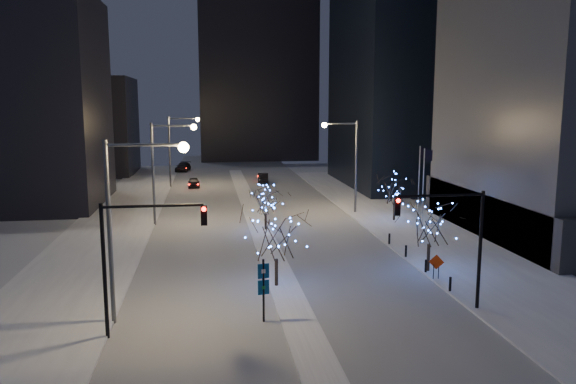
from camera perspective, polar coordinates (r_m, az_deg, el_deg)
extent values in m
plane|color=silver|center=(30.90, 1.33, -13.56)|extent=(160.00, 160.00, 0.00)
cube|color=#A6AAB4|center=(64.40, -3.84, -1.57)|extent=(20.00, 130.00, 0.02)
cube|color=white|center=(59.50, -3.46, -2.39)|extent=(2.00, 80.00, 0.15)
cube|color=white|center=(53.34, 13.79, -3.99)|extent=(10.00, 90.00, 0.15)
cube|color=white|center=(50.40, -18.60, -4.96)|extent=(8.00, 90.00, 0.15)
cube|color=black|center=(100.47, -20.54, 6.29)|extent=(18.00, 16.00, 16.00)
cube|color=black|center=(120.94, -3.18, 13.38)|extent=(24.00, 14.00, 42.00)
cylinder|color=#595E66|center=(31.34, -17.67, -4.06)|extent=(0.24, 0.24, 10.00)
cylinder|color=#595E66|center=(30.37, -14.36, 4.66)|extent=(4.00, 0.16, 0.16)
sphere|color=#FFD37F|center=(30.23, -10.57, 4.49)|extent=(0.56, 0.56, 0.56)
cylinder|color=#595E66|center=(55.79, -13.54, 1.73)|extent=(0.24, 0.24, 10.00)
cylinder|color=#595E66|center=(55.26, -11.65, 6.62)|extent=(4.00, 0.16, 0.16)
sphere|color=#FFD37F|center=(55.18, -9.56, 6.52)|extent=(0.56, 0.56, 0.56)
cylinder|color=#595E66|center=(80.58, -11.94, 3.98)|extent=(0.24, 0.24, 10.00)
cylinder|color=#595E66|center=(80.21, -10.62, 7.36)|extent=(4.00, 0.16, 0.16)
sphere|color=#FFD37F|center=(80.16, -9.17, 7.29)|extent=(0.56, 0.56, 0.56)
cylinder|color=#595E66|center=(60.61, 6.92, 2.48)|extent=(0.24, 0.24, 10.00)
cylinder|color=#595E66|center=(59.82, 5.37, 6.94)|extent=(3.50, 0.16, 0.16)
sphere|color=#FFD37F|center=(59.44, 3.72, 6.80)|extent=(0.56, 0.56, 0.56)
cylinder|color=black|center=(29.81, -18.15, -7.74)|extent=(0.20, 0.20, 7.00)
cylinder|color=black|center=(28.71, -13.56, -1.39)|extent=(5.00, 0.14, 0.14)
cube|color=black|center=(28.68, -8.54, -2.37)|extent=(0.32, 0.28, 1.00)
sphere|color=#FF0C05|center=(28.44, -8.55, -1.75)|extent=(0.22, 0.22, 0.22)
cylinder|color=black|center=(33.93, 18.92, -5.74)|extent=(0.20, 0.20, 7.00)
cylinder|color=black|center=(32.20, 15.25, -0.34)|extent=(5.00, 0.14, 0.14)
cube|color=black|center=(31.39, 11.02, -1.44)|extent=(0.32, 0.28, 1.00)
sphere|color=#FF0C05|center=(31.16, 11.15, -0.87)|extent=(0.22, 0.22, 0.22)
cylinder|color=silver|center=(48.19, 13.53, -0.42)|extent=(0.10, 0.10, 8.00)
cube|color=black|center=(47.89, 14.07, 3.61)|extent=(0.70, 0.03, 0.90)
cylinder|color=silver|center=(50.70, 13.12, 0.06)|extent=(0.10, 0.10, 8.00)
cube|color=black|center=(50.42, 13.63, 3.88)|extent=(0.70, 0.03, 0.90)
cylinder|color=black|center=(37.19, 16.15, -8.97)|extent=(0.16, 0.16, 0.90)
cylinder|color=black|center=(40.69, 13.83, -7.30)|extent=(0.16, 0.16, 0.90)
cylinder|color=black|center=(44.28, 11.89, -5.89)|extent=(0.16, 0.16, 0.90)
cylinder|color=black|center=(47.94, 10.25, -4.69)|extent=(0.16, 0.16, 0.90)
imported|color=black|center=(80.56, -9.55, 0.95)|extent=(1.76, 4.07, 1.37)
imported|color=black|center=(84.43, -2.55, 1.46)|extent=(1.94, 4.48, 1.43)
imported|color=black|center=(99.88, -10.61, 2.52)|extent=(2.90, 5.45, 1.50)
cylinder|color=black|center=(36.69, -1.19, -8.14)|extent=(0.22, 0.22, 1.76)
cylinder|color=black|center=(52.50, -2.28, -3.01)|extent=(0.22, 0.22, 1.51)
cylinder|color=black|center=(40.97, 14.07, -6.45)|extent=(0.22, 0.22, 1.93)
cylinder|color=black|center=(57.62, 10.73, -1.98)|extent=(0.22, 0.22, 1.70)
cylinder|color=black|center=(30.96, -2.50, -10.00)|extent=(0.12, 0.12, 3.55)
cube|color=#0E579A|center=(30.61, -2.52, -8.03)|extent=(0.63, 0.19, 0.81)
cube|color=#0E579A|center=(30.89, -2.51, -9.65)|extent=(0.63, 0.19, 0.81)
cylinder|color=black|center=(39.30, 14.56, -7.85)|extent=(0.05, 0.05, 0.99)
cylinder|color=black|center=(39.44, 15.05, -7.81)|extent=(0.05, 0.05, 0.99)
cube|color=#E23C0B|center=(39.18, 14.84, -6.88)|extent=(0.96, 0.40, 1.02)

